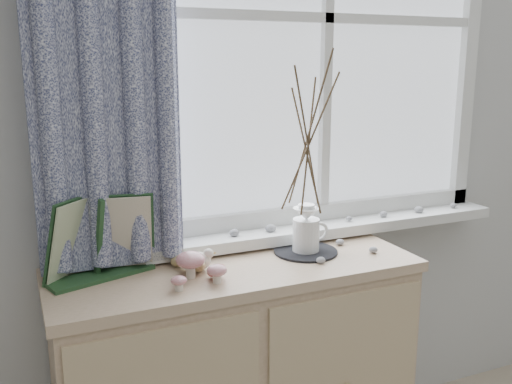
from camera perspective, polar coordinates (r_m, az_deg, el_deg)
sideboard at (r=2.05m, az=-1.88°, el=-18.52°), size 1.20×0.45×0.85m
botanical_book at (r=1.76m, az=-15.34°, el=-4.54°), size 0.40×0.24×0.26m
toadstool_cluster at (r=1.74m, az=-6.11°, el=-7.31°), size 0.17×0.15×0.08m
wooden_eggs at (r=1.81m, az=-5.86°, el=-7.33°), size 0.13×0.17×0.06m
songbird_figurine at (r=1.82m, az=-6.06°, el=-6.81°), size 0.14×0.08×0.07m
crocheted_doily at (r=1.99m, az=4.99°, el=-5.95°), size 0.22×0.22×0.01m
twig_pitcher at (r=1.90m, az=5.22°, el=5.42°), size 0.28×0.28×0.70m
sideboard_pebbles at (r=2.01m, az=6.70°, el=-5.63°), size 0.33×0.23×0.02m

